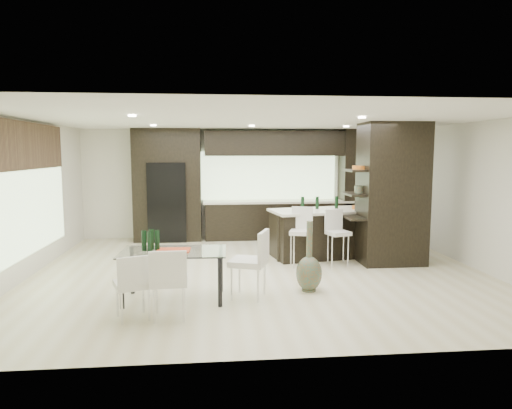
{
  "coord_description": "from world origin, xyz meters",
  "views": [
    {
      "loc": [
        -0.84,
        -7.99,
        2.15
      ],
      "look_at": [
        0.0,
        0.6,
        1.15
      ],
      "focal_mm": 32.0,
      "sensor_mm": 36.0,
      "label": 1
    }
  ],
  "objects": [
    {
      "name": "ground",
      "position": [
        0.0,
        0.0,
        0.0
      ],
      "size": [
        8.0,
        8.0,
        0.0
      ],
      "primitive_type": "plane",
      "color": "beige",
      "rests_on": "ground"
    },
    {
      "name": "back_wall",
      "position": [
        0.0,
        3.5,
        1.35
      ],
      "size": [
        8.0,
        0.02,
        2.7
      ],
      "primitive_type": "cube",
      "color": "silver",
      "rests_on": "ground"
    },
    {
      "name": "left_wall",
      "position": [
        -4.0,
        0.0,
        1.35
      ],
      "size": [
        0.02,
        7.0,
        2.7
      ],
      "primitive_type": "cube",
      "color": "silver",
      "rests_on": "ground"
    },
    {
      "name": "right_wall",
      "position": [
        4.0,
        0.0,
        1.35
      ],
      "size": [
        0.02,
        7.0,
        2.7
      ],
      "primitive_type": "cube",
      "color": "silver",
      "rests_on": "ground"
    },
    {
      "name": "ceiling",
      "position": [
        0.0,
        0.0,
        2.7
      ],
      "size": [
        8.0,
        7.0,
        0.02
      ],
      "primitive_type": "cube",
      "color": "white",
      "rests_on": "ground"
    },
    {
      "name": "window_left",
      "position": [
        -3.96,
        0.2,
        1.35
      ],
      "size": [
        0.04,
        3.2,
        1.9
      ],
      "primitive_type": "cube",
      "color": "#B2D199",
      "rests_on": "left_wall"
    },
    {
      "name": "window_back",
      "position": [
        0.6,
        3.46,
        1.55
      ],
      "size": [
        3.4,
        0.04,
        1.2
      ],
      "primitive_type": "cube",
      "color": "#B2D199",
      "rests_on": "back_wall"
    },
    {
      "name": "stone_accent",
      "position": [
        -3.93,
        0.2,
        2.25
      ],
      "size": [
        0.08,
        3.0,
        0.8
      ],
      "primitive_type": "cube",
      "color": "brown",
      "rests_on": "left_wall"
    },
    {
      "name": "ceiling_spots",
      "position": [
        0.0,
        0.25,
        2.68
      ],
      "size": [
        4.0,
        3.0,
        0.02
      ],
      "primitive_type": "cube",
      "color": "white",
      "rests_on": "ceiling"
    },
    {
      "name": "back_cabinetry",
      "position": [
        0.5,
        3.17,
        1.35
      ],
      "size": [
        6.8,
        0.68,
        2.7
      ],
      "primitive_type": "cube",
      "color": "black",
      "rests_on": "ground"
    },
    {
      "name": "refrigerator",
      "position": [
        -1.9,
        3.12,
        0.95
      ],
      "size": [
        0.9,
        0.68,
        1.9
      ],
      "primitive_type": "cube",
      "color": "black",
      "rests_on": "ground"
    },
    {
      "name": "partition_column",
      "position": [
        2.6,
        0.4,
        1.35
      ],
      "size": [
        1.2,
        0.8,
        2.7
      ],
      "primitive_type": "cube",
      "color": "black",
      "rests_on": "ground"
    },
    {
      "name": "kitchen_island",
      "position": [
        1.54,
        1.11,
        0.49
      ],
      "size": [
        2.48,
        1.42,
        0.97
      ],
      "primitive_type": "cube",
      "rotation": [
        0.0,
        0.0,
        0.18
      ],
      "color": "black",
      "rests_on": "ground"
    },
    {
      "name": "stool_left",
      "position": [
        0.82,
        0.31,
        0.45
      ],
      "size": [
        0.5,
        0.5,
        0.9
      ],
      "primitive_type": "cube",
      "rotation": [
        0.0,
        0.0,
        -0.31
      ],
      "color": "silver",
      "rests_on": "ground"
    },
    {
      "name": "stool_mid",
      "position": [
        1.54,
        0.32,
        0.43
      ],
      "size": [
        0.47,
        0.47,
        0.86
      ],
      "primitive_type": "cube",
      "rotation": [
        0.0,
        0.0,
        0.29
      ],
      "color": "silver",
      "rests_on": "ground"
    },
    {
      "name": "stool_right",
      "position": [
        2.26,
        0.3,
        0.47
      ],
      "size": [
        0.51,
        0.51,
        0.95
      ],
      "primitive_type": "cube",
      "rotation": [
        0.0,
        0.0,
        -0.25
      ],
      "color": "silver",
      "rests_on": "ground"
    },
    {
      "name": "bench",
      "position": [
        1.09,
        2.16,
        0.23
      ],
      "size": [
        1.27,
        0.84,
        0.46
      ],
      "primitive_type": "cube",
      "rotation": [
        0.0,
        0.0,
        0.36
      ],
      "color": "black",
      "rests_on": "ground"
    },
    {
      "name": "floor_vase",
      "position": [
        0.65,
        -1.22,
        0.55
      ],
      "size": [
        0.49,
        0.49,
        1.1
      ],
      "primitive_type": null,
      "rotation": [
        0.0,
        0.0,
        0.25
      ],
      "color": "#494E38",
      "rests_on": "ground"
    },
    {
      "name": "dining_table",
      "position": [
        -1.4,
        -1.45,
        0.36
      ],
      "size": [
        1.54,
        0.9,
        0.72
      ],
      "primitive_type": "cube",
      "rotation": [
        0.0,
        0.0,
        -0.04
      ],
      "color": "white",
      "rests_on": "ground"
    },
    {
      "name": "chair_near",
      "position": [
        -1.4,
        -2.19,
        0.43
      ],
      "size": [
        0.48,
        0.48,
        0.86
      ],
      "primitive_type": "cube",
      "rotation": [
        0.0,
        0.0,
        0.03
      ],
      "color": "silver",
      "rests_on": "ground"
    },
    {
      "name": "chair_far",
      "position": [
        -1.87,
        -2.17,
        0.4
      ],
      "size": [
        0.55,
        0.55,
        0.8
      ],
      "primitive_type": "cube",
      "rotation": [
        0.0,
        0.0,
        0.36
      ],
      "color": "silver",
      "rests_on": "ground"
    },
    {
      "name": "chair_end",
      "position": [
        -0.31,
        -1.45,
        0.47
      ],
      "size": [
        0.65,
        0.65,
        0.93
      ],
      "primitive_type": "cube",
      "rotation": [
        0.0,
        0.0,
        1.22
      ],
      "color": "silver",
      "rests_on": "ground"
    }
  ]
}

